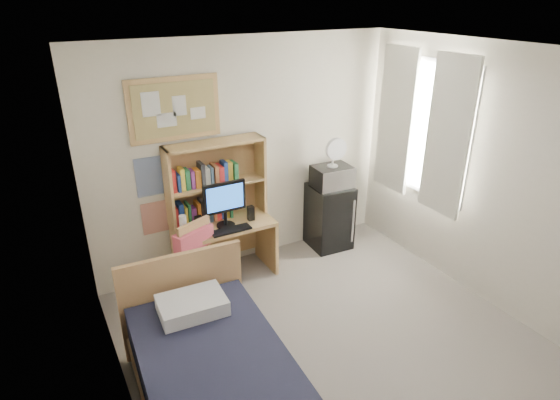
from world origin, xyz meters
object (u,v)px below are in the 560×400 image
desk_chair (209,267)px  microwave (332,177)px  bulletin_board (174,109)px  desk (225,250)px  desk_fan (333,153)px  monitor (225,205)px  mini_fridge (329,216)px  speaker_right (251,213)px  speaker_left (199,224)px

desk_chair → microwave: size_ratio=2.02×
bulletin_board → desk: 1.65m
microwave → desk_fan: bearing=0.0°
desk → monitor: 0.59m
mini_fridge → speaker_right: (-1.13, -0.10, 0.35)m
desk_fan → speaker_left: bearing=-173.8°
desk_chair → mini_fridge: desk_chair is taller
desk_chair → speaker_left: size_ratio=5.07×
bulletin_board → monitor: 1.11m
desk → mini_fridge: (1.43, 0.04, 0.07)m
bulletin_board → monitor: (0.35, -0.34, -1.00)m
desk_chair → mini_fridge: bearing=-7.7°
desk_chair → speaker_left: desk_chair is taller
mini_fridge → monitor: bearing=-172.4°
monitor → mini_fridge: bearing=4.1°
desk_chair → bulletin_board: bearing=68.2°
speaker_left → microwave: 1.74m
desk → bulletin_board: bearing=141.0°
desk_chair → speaker_left: (0.05, 0.35, 0.31)m
desk → speaker_right: 0.52m
desk_fan → monitor: bearing=-173.2°
desk_chair → desk_fan: 1.99m
mini_fridge → desk_fan: 0.83m
bulletin_board → desk_chair: bulletin_board is taller
speaker_left → desk_fan: desk_fan is taller
speaker_right → microwave: bearing=4.2°
desk → speaker_left: 0.52m
mini_fridge → desk_fan: desk_fan is taller
bulletin_board → mini_fridge: bearing=-7.8°
mini_fridge → monitor: monitor is taller
microwave → desk_chair: bearing=-162.7°
microwave → speaker_left: bearing=-173.8°
speaker_right → desk_fan: desk_fan is taller
mini_fridge → speaker_left: size_ratio=4.56×
monitor → speaker_left: monitor is taller
speaker_left → speaker_right: (0.60, -0.00, -0.01)m
desk → monitor: monitor is taller
bulletin_board → mini_fridge: size_ratio=1.15×
speaker_left → desk_fan: 1.80m
desk_chair → desk: bearing=28.1°
desk_chair → microwave: microwave is taller
mini_fridge → speaker_right: 1.19m
desk_fan → microwave: bearing=0.0°
speaker_right → microwave: size_ratio=0.36×
monitor → microwave: 1.43m
speaker_left → desk: bearing=11.3°
desk → speaker_left: (-0.30, -0.06, 0.43)m
microwave → mini_fridge: bearing=90.0°
monitor → desk_fan: (1.43, 0.08, 0.32)m
microwave → desk_fan: size_ratio=1.38×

